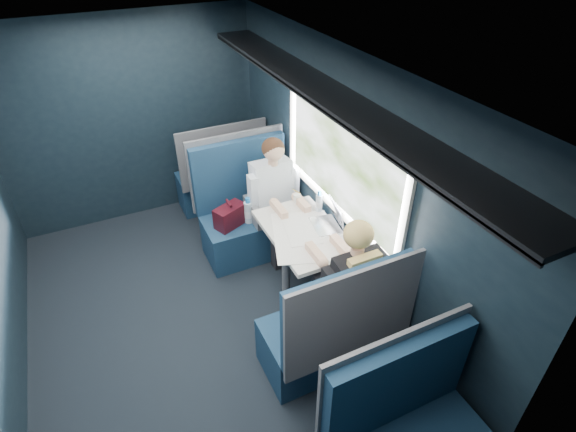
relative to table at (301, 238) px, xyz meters
name	(u,v)px	position (x,y,z in m)	size (l,w,h in m)	color
ground	(199,327)	(-1.03, 0.00, -0.67)	(2.80, 4.20, 0.01)	black
room_shell	(178,186)	(-1.01, 0.00, 0.81)	(3.00, 4.40, 2.40)	black
table	(301,238)	(0.00, 0.00, 0.00)	(0.62, 1.00, 0.74)	#54565E
seat_bay_near	(248,216)	(-0.19, 0.87, -0.24)	(1.04, 0.62, 1.26)	#0E243E
seat_bay_far	(331,332)	(-0.18, -0.87, -0.25)	(1.04, 0.62, 1.26)	#0E243E
seat_row_front	(221,177)	(-0.18, 1.80, -0.25)	(1.04, 0.51, 1.16)	#0E243E
man	(276,194)	(0.07, 0.70, 0.06)	(0.53, 0.56, 1.32)	black
woman	(350,280)	(0.07, -0.71, 0.06)	(0.53, 0.56, 1.32)	black
papers	(303,236)	(-0.02, -0.07, 0.08)	(0.51, 0.74, 0.01)	white
laptop	(331,219)	(0.28, -0.02, 0.14)	(0.28, 0.34, 0.23)	silver
bottle_small	(319,202)	(0.30, 0.22, 0.17)	(0.06, 0.06, 0.22)	silver
cup	(297,198)	(0.18, 0.44, 0.12)	(0.07, 0.07, 0.09)	white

